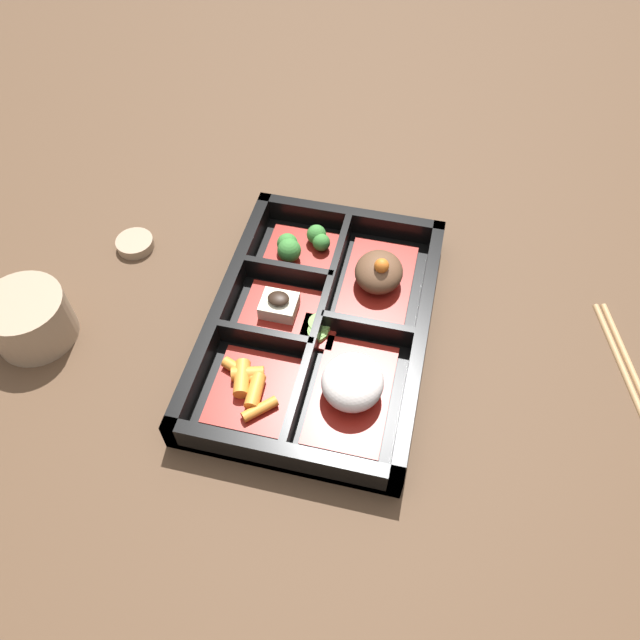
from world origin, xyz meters
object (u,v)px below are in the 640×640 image
at_px(tea_cup, 29,318).
at_px(chopsticks, 636,386).
at_px(sauce_dish, 135,243).
at_px(bowl_rice, 352,385).

height_order(tea_cup, chopsticks, tea_cup).
distance_m(tea_cup, chopsticks, 0.65).
bearing_deg(sauce_dish, bowl_rice, 63.25).
xyz_separation_m(tea_cup, chopsticks, (-0.08, 0.64, -0.03)).
bearing_deg(tea_cup, chopsticks, 97.13).
relative_size(bowl_rice, sauce_dish, 2.91).
xyz_separation_m(chopsticks, sauce_dish, (-0.07, -0.59, 0.00)).
relative_size(tea_cup, sauce_dish, 1.93).
bearing_deg(chopsticks, bowl_rice, -73.78).
distance_m(chopsticks, sauce_dish, 0.59).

